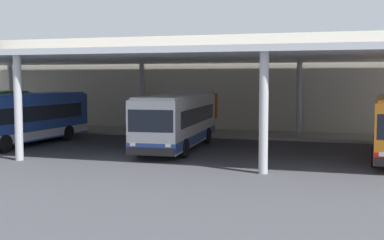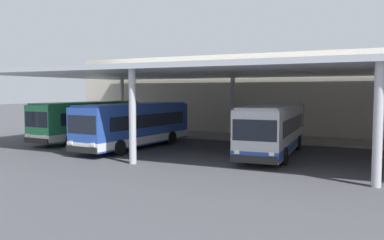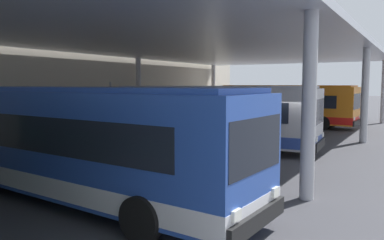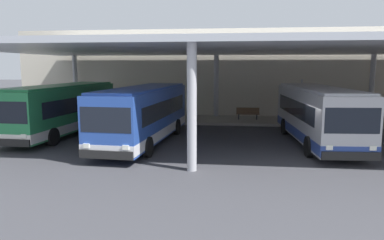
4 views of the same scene
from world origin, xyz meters
TOP-DOWN VIEW (x-y plane):
  - ground_plane at (0.00, 0.00)m, footprint 200.00×200.00m
  - platform_kerb at (0.00, 11.75)m, footprint 42.00×4.50m
  - station_building_facade at (0.00, 15.00)m, footprint 48.00×1.60m
  - canopy_shelter at (0.00, 5.50)m, footprint 40.00×17.00m
  - bus_nearest_bay at (-15.35, 4.63)m, footprint 3.17×10.66m
  - bus_second_bay at (-9.56, 2.76)m, footprint 3.17×10.66m
  - bus_middle_bay at (0.09, 3.85)m, footprint 3.26×10.68m
  - bench_waiting at (-3.55, 11.82)m, footprint 1.80×0.45m
  - banner_sign at (0.35, 10.94)m, footprint 0.70×0.12m

SIDE VIEW (x-z plane):
  - ground_plane at x=0.00m, z-range 0.00..0.00m
  - platform_kerb at x=0.00m, z-range 0.00..0.18m
  - bench_waiting at x=-3.55m, z-range 0.20..1.12m
  - bus_nearest_bay at x=-15.35m, z-range 0.07..3.24m
  - bus_second_bay at x=-9.56m, z-range 0.07..3.24m
  - bus_middle_bay at x=0.09m, z-range 0.07..3.24m
  - banner_sign at x=0.35m, z-range 0.38..3.58m
  - station_building_facade at x=0.00m, z-range 0.00..7.47m
  - canopy_shelter at x=0.00m, z-range 2.54..8.09m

